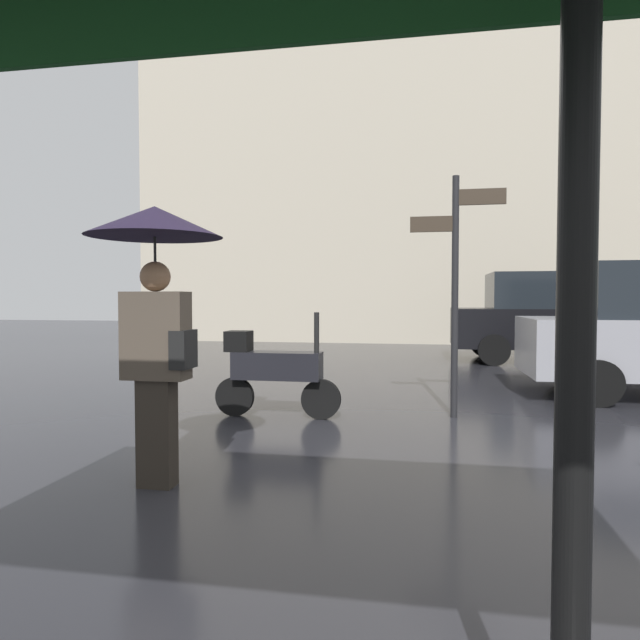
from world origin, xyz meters
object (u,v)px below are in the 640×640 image
Objects in this scene: pedestrian_with_umbrella at (156,271)px; parked_scooter at (273,370)px; parked_car_right at (555,317)px; street_signpost at (456,271)px.

parked_scooter is (0.21, 2.47, -1.03)m from pedestrian_with_umbrella.
pedestrian_with_umbrella is at bearing -112.74° from parked_car_right.
parked_scooter is at bearing -119.62° from parked_car_right.
pedestrian_with_umbrella is 1.37× the size of parked_scooter.
parked_scooter is 2.42m from street_signpost.
parked_car_right is (4.61, 6.63, 0.44)m from parked_scooter.
pedestrian_with_umbrella is 10.32m from parked_car_right.
pedestrian_with_umbrella is 2.68m from parked_scooter.
pedestrian_with_umbrella is 0.45× the size of parked_car_right.
pedestrian_with_umbrella reaches higher than parked_scooter.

